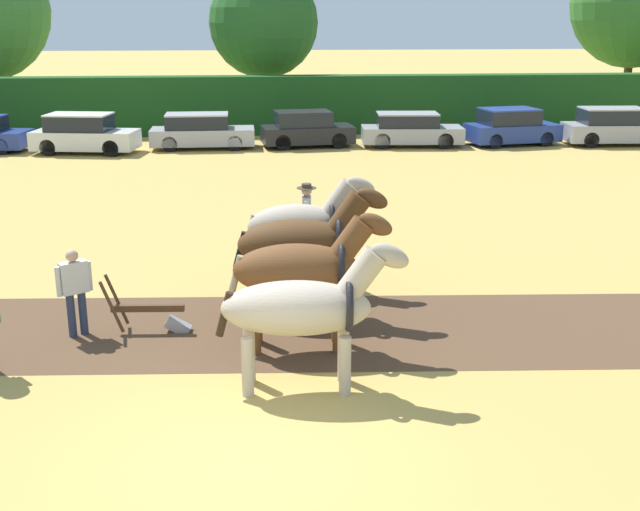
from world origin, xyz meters
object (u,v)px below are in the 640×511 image
parked_car_right (411,130)px  parked_car_end_right (615,127)px  tree_center_right (635,3)px  farmer_beside_team (307,215)px  draft_horse_trail_left (303,244)px  farmer_at_plow (75,287)px  parked_car_center (201,132)px  parked_car_far_right (511,127)px  tree_center (264,23)px  plow (155,315)px  draft_horse_lead_right (303,270)px  draft_horse_trail_right (303,226)px  parked_car_center_right (306,130)px  parked_car_center_left (84,134)px  draft_horse_lead_left (304,308)px

parked_car_right → parked_car_end_right: parked_car_end_right is taller
tree_center_right → farmer_beside_team: tree_center_right is taller
draft_horse_trail_left → farmer_at_plow: size_ratio=1.84×
draft_horse_trail_left → parked_car_right: bearing=76.9°
farmer_at_plow → parked_car_right: 22.74m
parked_car_center → parked_car_far_right: size_ratio=1.05×
tree_center → parked_car_right: bearing=-53.2°
draft_horse_trail_left → farmer_beside_team: (0.31, 3.60, -0.34)m
parked_car_center → parked_car_end_right: bearing=-2.4°
farmer_at_plow → parked_car_center: (1.01, 20.63, -0.20)m
farmer_beside_team → parked_car_far_right: farmer_beside_team is taller
tree_center_right → plow: size_ratio=6.04×
draft_horse_lead_right → draft_horse_trail_right: size_ratio=1.02×
parked_car_end_right → draft_horse_trail_left: bearing=-124.7°
draft_horse_lead_right → parked_car_end_right: (14.91, 20.99, -0.63)m
parked_car_center_right → parked_car_far_right: (8.92, -0.20, 0.02)m
plow → parked_car_center_right: bearing=82.2°
draft_horse_trail_right → parked_car_center_right: 18.55m
parked_car_far_right → parked_car_center_left: bearing=172.0°
plow → parked_car_right: size_ratio=0.36×
draft_horse_lead_right → parked_car_center_right: draft_horse_lead_right is taller
draft_horse_lead_right → draft_horse_trail_right: 3.11m
tree_center → farmer_at_plow: tree_center is taller
parked_car_far_right → parked_car_end_right: size_ratio=0.93×
parked_car_center_right → parked_car_end_right: bearing=-9.7°
tree_center_right → draft_horse_lead_left: tree_center_right is taller
plow → farmer_beside_team: (3.02, 4.21, 0.75)m
tree_center → parked_car_far_right: tree_center is taller
parked_car_right → plow: bearing=-108.8°
parked_car_end_right → plow: bearing=-128.5°
farmer_at_plow → tree_center: bearing=139.6°
plow → farmer_at_plow: 1.48m
parked_car_center_left → draft_horse_lead_left: bearing=-62.1°
tree_center → draft_horse_lead_left: (0.00, -31.00, -3.74)m
parked_car_center_left → parked_car_right: parked_car_center_left is taller
tree_center_right → draft_horse_lead_right: size_ratio=3.37×
draft_horse_lead_right → parked_car_right: (5.99, 21.33, -0.70)m
plow → parked_car_right: parked_car_right is taller
farmer_beside_team → parked_car_right: farmer_beside_team is taller
draft_horse_lead_left → parked_car_center: draft_horse_lead_left is taller
parked_car_center_left → draft_horse_trail_left: bearing=-58.9°
parked_car_center_left → parked_car_center_right: bearing=14.4°
draft_horse_trail_right → farmer_at_plow: (-4.15, -2.22, -0.43)m
draft_horse_lead_right → tree_center_right: bearing=60.6°
draft_horse_trail_right → parked_car_end_right: (14.72, 17.89, -0.58)m
draft_horse_trail_left → farmer_at_plow: draft_horse_trail_left is taller
parked_car_center → parked_car_far_right: parked_car_far_right is taller
plow → farmer_at_plow: (-1.35, -0.06, 0.60)m
draft_horse_lead_left → parked_car_center_left: draft_horse_lead_left is taller
tree_center_right → draft_horse_trail_left: size_ratio=3.23×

